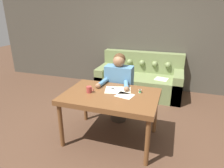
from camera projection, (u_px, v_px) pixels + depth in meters
The scene contains 10 objects.
ground_plane at pixel (114, 137), 3.06m from camera, with size 16.00×16.00×0.00m, color #4C3323.
wall_back at pixel (144, 34), 4.64m from camera, with size 8.00×0.06×2.60m.
dining_table at pixel (111, 99), 2.80m from camera, with size 1.31×0.89×0.73m.
couch at pixel (140, 80), 4.58m from camera, with size 1.85×0.90×0.91m.
person at pixel (119, 88), 3.33m from camera, with size 0.52×0.60×1.18m.
pattern_paper_main at pixel (118, 90), 2.90m from camera, with size 0.42×0.35×0.00m.
pattern_paper_offcut at pixel (125, 95), 2.73m from camera, with size 0.26×0.24×0.00m.
scissors at pixel (114, 89), 2.94m from camera, with size 0.18×0.16×0.01m.
mug at pixel (89, 90), 2.81m from camera, with size 0.11×0.08×0.09m.
thread_spool at pixel (140, 91), 2.81m from camera, with size 0.04×0.04×0.05m.
Camera 1 is at (0.80, -2.45, 1.83)m, focal length 32.00 mm.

